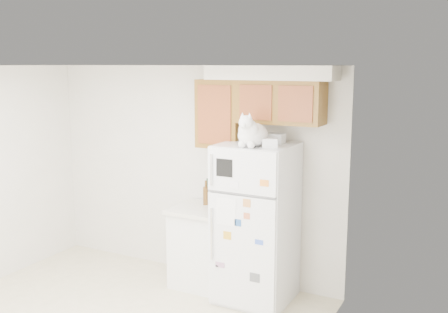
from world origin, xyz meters
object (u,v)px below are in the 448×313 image
Objects in this scene: cat at (252,133)px; storage_box_front at (270,143)px; base_counter at (203,246)px; bottle_green at (208,191)px; storage_box_back at (276,138)px; refrigerator at (256,223)px; bottle_amber at (206,193)px.

cat is 0.21m from storage_box_front.
base_counter is 3.12× the size of bottle_green.
cat is 3.39× the size of storage_box_front.
base_counter is 1.54m from storage_box_back.
refrigerator is at bearing -19.31° from bottle_green.
refrigerator is 11.33× the size of storage_box_front.
storage_box_back is at bearing -6.23° from bottle_green.
storage_box_front is 1.21m from bottle_green.
cat reaches higher than bottle_green.
bottle_amber is at bearing 165.40° from refrigerator.
storage_box_front reaches higher than bottle_green.
base_counter is 0.63m from bottle_green.
storage_box_back reaches higher than bottle_amber.
refrigerator is 5.77× the size of bottle_green.
storage_box_front reaches higher than refrigerator.
refrigerator is 1.00m from cat.
storage_box_front reaches higher than base_counter.
storage_box_back is 0.61× the size of bottle_green.
cat is at bearing -82.34° from refrigerator.
cat is (0.71, -0.25, 1.37)m from base_counter.
storage_box_back reaches higher than refrigerator.
bottle_green is (-0.93, 0.39, -0.68)m from storage_box_front.
storage_box_front is at bearing 12.90° from cat.
cat is at bearing -29.96° from bottle_green.
bottle_amber is (-0.91, 0.32, -0.68)m from storage_box_front.
base_counter is 1.81× the size of cat.
base_counter is 1.57m from cat.
storage_box_back is (0.12, 0.34, -0.08)m from cat.
cat reaches higher than storage_box_front.
bottle_green is (-0.75, 0.43, -0.77)m from cat.
cat is 2.83× the size of storage_box_back.
base_counter is at bearing 146.04° from storage_box_front.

